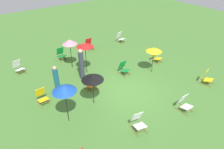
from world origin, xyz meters
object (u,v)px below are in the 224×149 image
at_px(deckchair_3, 120,38).
at_px(deckchair_8, 42,96).
at_px(deckchair_0, 90,82).
at_px(umbrella_4, 64,88).
at_px(deckchair_10, 184,103).
at_px(deckchair_9, 124,68).
at_px(deckchair_11, 18,67).
at_px(deckchair_1, 89,44).
at_px(umbrella_0, 70,42).
at_px(umbrella_1, 92,78).
at_px(person_0, 82,65).
at_px(deckchair_2, 138,122).
at_px(deckchair_4, 156,56).
at_px(deckchair_7, 61,54).
at_px(umbrella_2, 85,45).
at_px(person_1, 57,81).
at_px(deckchair_5, 206,77).
at_px(umbrella_3, 154,50).

relative_size(deckchair_3, deckchair_8, 1.01).
xyz_separation_m(deckchair_0, umbrella_4, (-2.11, -1.60, 1.46)).
distance_m(deckchair_10, umbrella_4, 5.65).
xyz_separation_m(deckchair_9, deckchair_10, (0.20, -4.30, 0.00)).
height_order(deckchair_3, deckchair_11, same).
relative_size(deckchair_1, umbrella_0, 0.43).
relative_size(deckchair_8, umbrella_1, 0.50).
height_order(deckchair_1, deckchair_10, same).
xyz_separation_m(deckchair_3, umbrella_0, (-5.14, -1.45, 1.42)).
distance_m(deckchair_1, umbrella_0, 3.31).
bearing_deg(person_0, deckchair_11, 2.96).
bearing_deg(umbrella_4, deckchair_2, -44.67).
height_order(deckchair_4, deckchair_7, same).
xyz_separation_m(umbrella_1, person_0, (0.71, 2.39, -0.63)).
xyz_separation_m(deckchair_7, umbrella_0, (0.04, -1.55, 1.42)).
xyz_separation_m(deckchair_9, deckchair_11, (-5.18, 4.00, 0.00)).
distance_m(deckchair_4, deckchair_7, 6.57).
distance_m(deckchair_11, person_0, 4.14).
height_order(deckchair_10, umbrella_0, umbrella_0).
distance_m(deckchair_4, deckchair_10, 4.91).
bearing_deg(deckchair_8, umbrella_0, 37.46).
height_order(deckchair_11, umbrella_1, umbrella_1).
distance_m(deckchair_7, umbrella_1, 5.60).
distance_m(deckchair_7, umbrella_0, 2.10).
height_order(deckchair_1, deckchair_9, same).
height_order(deckchair_9, deckchair_10, same).
height_order(deckchair_1, deckchair_11, same).
xyz_separation_m(deckchair_2, umbrella_2, (0.60, 5.31, 1.51)).
bearing_deg(umbrella_1, person_1, 121.13).
xyz_separation_m(umbrella_2, person_1, (-2.32, -0.94, -1.06)).
xyz_separation_m(deckchair_11, person_1, (1.07, -3.51, 0.44)).
relative_size(deckchair_2, person_1, 0.50).
bearing_deg(deckchair_5, deckchair_1, 96.29).
height_order(deckchair_4, umbrella_3, umbrella_3).
xyz_separation_m(deckchair_3, deckchair_11, (-8.10, -0.00, 0.00)).
bearing_deg(umbrella_1, deckchair_3, 41.88).
height_order(deckchair_2, umbrella_4, umbrella_4).
bearing_deg(deckchair_7, deckchair_8, -123.54).
bearing_deg(deckchair_5, umbrella_2, 120.17).
bearing_deg(deckchair_8, person_0, 14.77).
distance_m(deckchair_0, deckchair_3, 6.78).
xyz_separation_m(deckchair_1, umbrella_0, (-2.39, -1.80, 1.42)).
bearing_deg(deckchair_9, deckchair_2, -122.03).
bearing_deg(umbrella_2, person_0, -144.91).
bearing_deg(umbrella_4, deckchair_5, -14.10).
xyz_separation_m(deckchair_1, umbrella_1, (-3.19, -5.67, 1.17)).
bearing_deg(person_1, deckchair_7, 132.72).
relative_size(deckchair_8, deckchair_9, 1.00).
distance_m(deckchair_2, umbrella_3, 5.04).
bearing_deg(deckchair_0, deckchair_5, -40.80).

